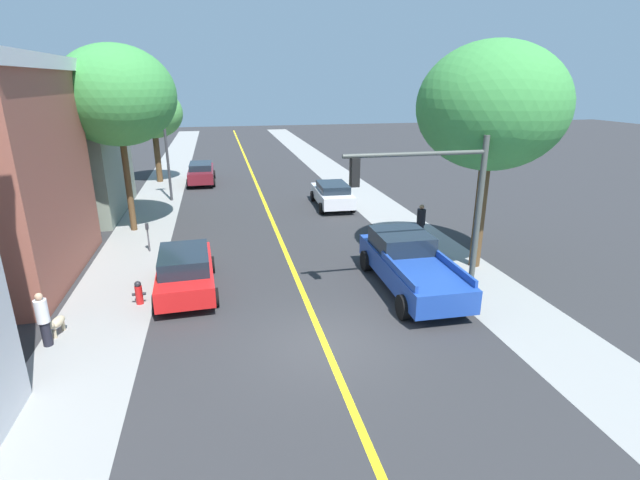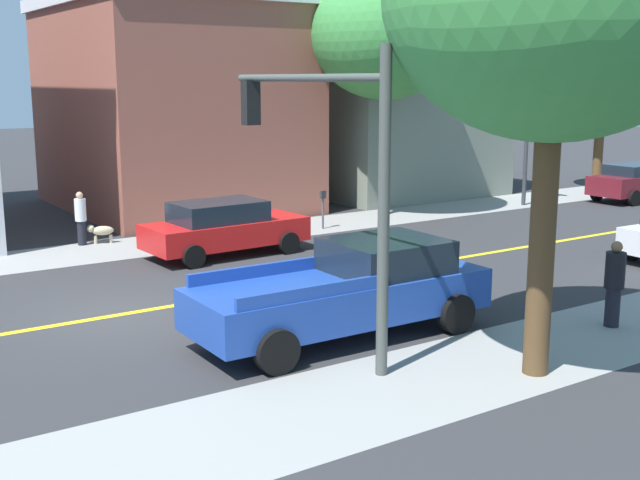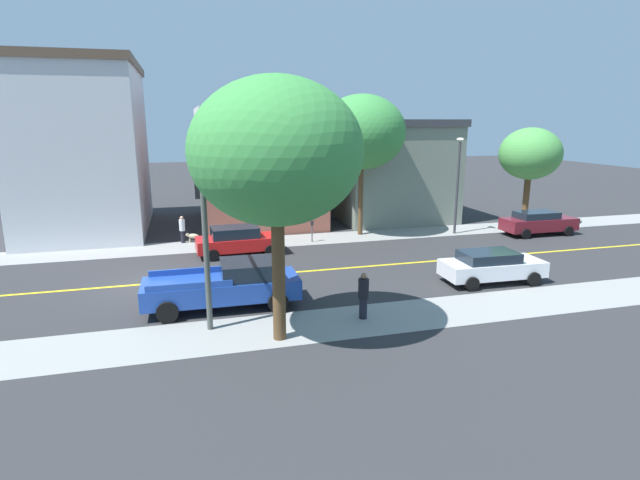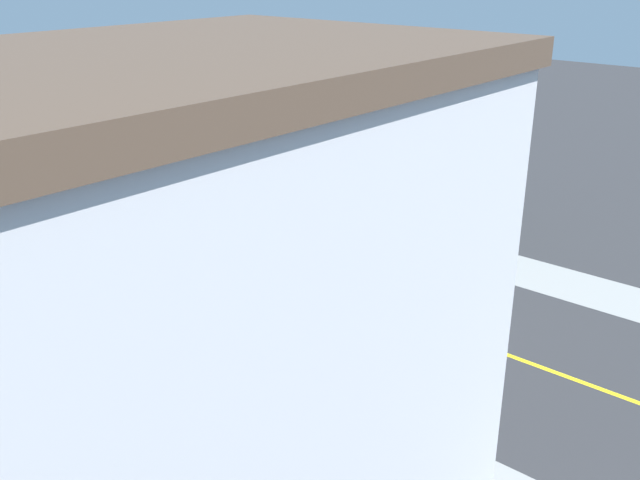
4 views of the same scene
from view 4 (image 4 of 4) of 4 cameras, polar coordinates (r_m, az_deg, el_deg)
name	(u,v)px [view 4 (image 4 of 4)]	position (r m, az deg, el deg)	size (l,w,h in m)	color
ground_plane	(393,313)	(26.54, 5.82, -5.78)	(140.00, 140.00, 0.00)	#2D2D30
sidewalk_left	(268,389)	(22.16, -4.19, -11.74)	(2.96, 126.00, 0.01)	gray
sidewalk_right	(481,259)	(31.68, 12.66, -1.51)	(2.96, 126.00, 0.01)	gray
road_centerline_stripe	(393,313)	(26.54, 5.82, -5.78)	(0.20, 126.00, 0.00)	yellow
pale_office_building	(162,376)	(12.81, -12.46, -10.52)	(11.99, 7.47, 10.90)	silver
street_tree_right_corner	(9,120)	(29.32, -23.47, 8.71)	(5.41, 5.41, 8.81)	brown
street_tree_left_far	(408,99)	(32.79, 7.00, 11.07)	(5.49, 5.49, 8.61)	brown
fire_hydrant	(208,326)	(24.98, -8.90, -6.74)	(0.44, 0.24, 0.83)	red
parking_meter	(108,275)	(28.56, -16.51, -2.65)	(0.12, 0.18, 1.30)	#4C4C51
traffic_light_mast	(409,179)	(29.73, 7.08, 4.86)	(4.92, 0.32, 5.51)	#474C47
red_sedan_left_curb	(226,294)	(26.14, -7.45, -4.31)	(2.26, 4.72, 1.57)	red
white_sedan_right_curb	(201,188)	(38.46, -9.41, 4.10)	(2.19, 4.67, 1.45)	silver
blue_pickup_truck	(384,239)	(30.71, 5.14, 0.05)	(2.45, 6.06, 1.83)	#1E429E
pedestrian_black_shirt	(336,202)	(35.32, 1.27, 3.07)	(0.40, 0.40, 1.78)	black
pedestrian_white_shirt	(201,362)	(22.05, -9.41, -9.56)	(0.34, 0.34, 1.63)	black
small_dog	(193,368)	(22.72, -10.05, -9.96)	(0.43, 0.81, 0.60)	#C6B28C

